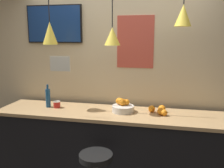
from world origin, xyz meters
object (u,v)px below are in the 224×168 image
Objects in this scene: spread_jar at (57,104)px; mounted_tv at (54,24)px; juice_bottle at (48,98)px; fruit_bowl at (123,107)px.

spread_jar is 0.11× the size of mounted_tv.
spread_jar is at bearing 0.00° from juice_bottle.
mounted_tv is at bearing 162.10° from fruit_bowl.
fruit_bowl is at bearing 0.63° from spread_jar.
juice_bottle is 0.15m from spread_jar.
fruit_bowl is 0.34× the size of mounted_tv.
fruit_bowl is 0.99m from juice_bottle.
juice_bottle reaches higher than spread_jar.
juice_bottle is (-0.98, -0.01, 0.06)m from fruit_bowl.
spread_jar is (-0.86, -0.01, -0.02)m from fruit_bowl.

